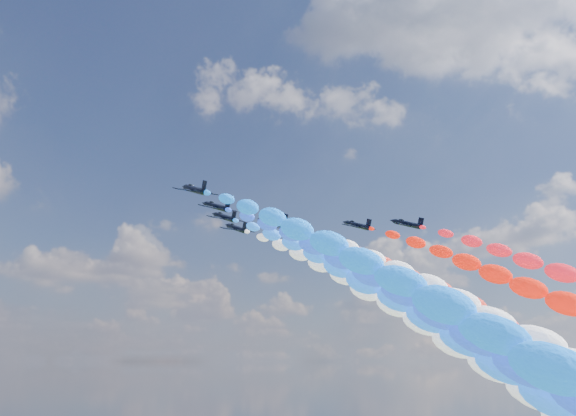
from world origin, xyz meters
TOP-DOWN VIEW (x-y plane):
  - jet_0 at (-31.36, -5.56)m, footprint 9.98×13.11m
  - trail_0 at (-31.36, -58.38)m, footprint 6.41×102.15m
  - jet_1 at (-19.29, 5.44)m, footprint 9.87×13.03m
  - trail_1 at (-19.29, -47.38)m, footprint 6.41×102.15m
  - jet_2 at (-11.54, 14.37)m, footprint 9.31×12.63m
  - trail_2 at (-11.54, -38.45)m, footprint 6.41×102.15m
  - jet_3 at (0.46, 10.36)m, footprint 9.83×13.00m
  - trail_3 at (0.46, -42.46)m, footprint 6.41×102.15m
  - jet_4 at (-1.32, 24.77)m, footprint 9.87×13.03m
  - trail_4 at (-1.32, -28.05)m, footprint 6.41×102.15m
  - jet_5 at (8.80, 15.65)m, footprint 9.82×13.00m
  - trail_5 at (8.80, -37.17)m, footprint 6.41×102.15m
  - jet_6 at (21.44, 2.48)m, footprint 9.68×12.90m
  - trail_6 at (21.44, -50.34)m, footprint 6.41×102.15m
  - jet_7 at (30.33, -6.66)m, footprint 9.53×12.79m

SIDE VIEW (x-z plane):
  - trail_0 at x=-31.36m, z-range 38.38..90.40m
  - trail_1 at x=-19.29m, z-range 38.38..90.40m
  - trail_2 at x=-11.54m, z-range 38.38..90.40m
  - trail_3 at x=0.46m, z-range 38.38..90.40m
  - trail_4 at x=-1.32m, z-range 38.38..90.40m
  - trail_5 at x=8.80m, z-range 38.38..90.40m
  - trail_6 at x=21.44m, z-range 38.38..90.40m
  - jet_0 at x=-31.36m, z-range 85.62..91.98m
  - jet_1 at x=-19.29m, z-range 85.62..91.98m
  - jet_2 at x=-11.54m, z-range 85.62..91.98m
  - jet_3 at x=0.46m, z-range 85.62..91.98m
  - jet_4 at x=-1.32m, z-range 85.62..91.98m
  - jet_5 at x=8.80m, z-range 85.62..91.98m
  - jet_6 at x=21.44m, z-range 85.62..91.98m
  - jet_7 at x=30.33m, z-range 85.62..91.98m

